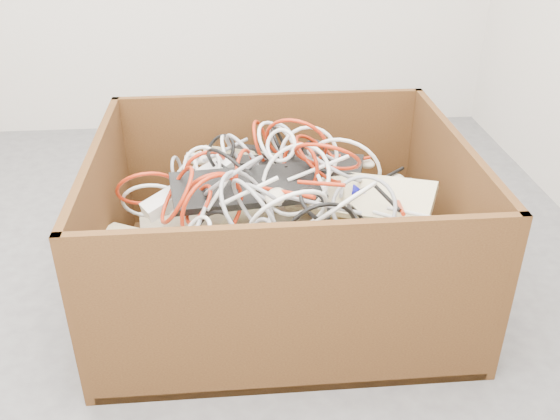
{
  "coord_description": "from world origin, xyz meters",
  "views": [
    {
      "loc": [
        0.13,
        -1.7,
        1.28
      ],
      "look_at": [
        0.28,
        0.0,
        0.3
      ],
      "focal_mm": 39.39,
      "sensor_mm": 36.0,
      "label": 1
    }
  ],
  "objects": [
    {
      "name": "ground",
      "position": [
        0.0,
        0.0,
        0.0
      ],
      "size": [
        3.0,
        3.0,
        0.0
      ],
      "primitive_type": "plane",
      "color": "#4B4B4D",
      "rests_on": "ground"
    },
    {
      "name": "cardboard_box",
      "position": [
        0.26,
        -0.02,
        0.14
      ],
      "size": [
        1.13,
        0.94,
        0.54
      ],
      "color": "#381E0E",
      "rests_on": "ground"
    },
    {
      "name": "keyboard_pile",
      "position": [
        0.3,
        -0.0,
        0.28
      ],
      "size": [
        1.15,
        0.83,
        0.33
      ],
      "color": "beige",
      "rests_on": "cardboard_box"
    },
    {
      "name": "mice_scatter",
      "position": [
        0.25,
        -0.04,
        0.34
      ],
      "size": [
        0.9,
        0.74,
        0.2
      ],
      "color": "#BBB097",
      "rests_on": "keyboard_pile"
    },
    {
      "name": "power_strip_left",
      "position": [
        -0.01,
        0.03,
        0.38
      ],
      "size": [
        0.3,
        0.22,
        0.13
      ],
      "primitive_type": "cube",
      "rotation": [
        0.14,
        -0.26,
        0.57
      ],
      "color": "silver",
      "rests_on": "keyboard_pile"
    },
    {
      "name": "power_strip_right",
      "position": [
        -0.02,
        -0.3,
        0.33
      ],
      "size": [
        0.3,
        0.16,
        0.1
      ],
      "primitive_type": "cube",
      "rotation": [
        -0.1,
        0.17,
        -0.37
      ],
      "color": "silver",
      "rests_on": "keyboard_pile"
    },
    {
      "name": "vga_plug",
      "position": [
        0.53,
        0.01,
        0.35
      ],
      "size": [
        0.06,
        0.05,
        0.03
      ],
      "primitive_type": "cube",
      "rotation": [
        0.09,
        0.14,
        -0.23
      ],
      "color": "#0D0BAA",
      "rests_on": "keyboard_pile"
    },
    {
      "name": "cable_tangle",
      "position": [
        0.24,
        -0.02,
        0.41
      ],
      "size": [
        1.03,
        0.74,
        0.43
      ],
      "color": "black",
      "rests_on": "keyboard_pile"
    }
  ]
}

